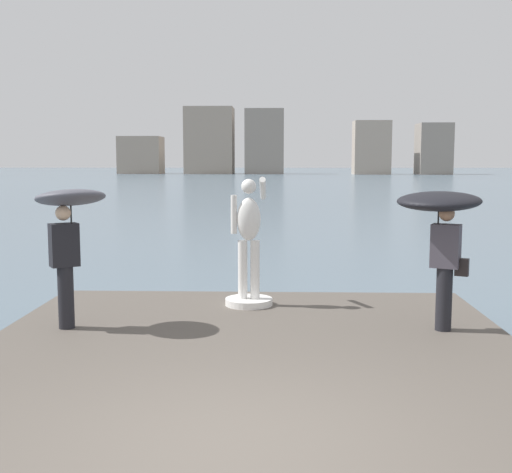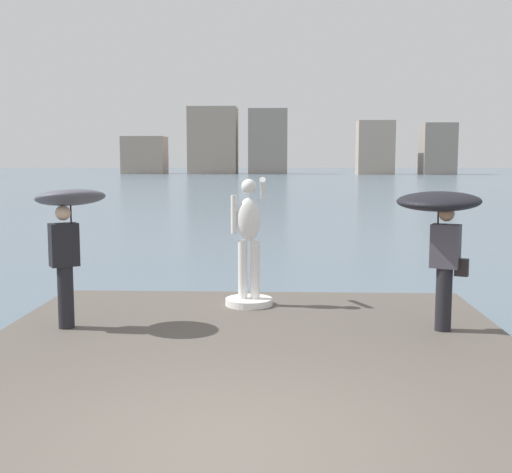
% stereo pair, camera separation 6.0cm
% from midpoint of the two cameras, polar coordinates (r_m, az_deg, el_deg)
% --- Properties ---
extents(ground_plane, '(400.00, 400.00, 0.00)m').
position_cam_midpoint_polar(ground_plane, '(45.22, 1.80, 3.24)').
color(ground_plane, slate).
extents(pier, '(6.99, 9.27, 0.40)m').
position_cam_midpoint_polar(pier, '(7.24, -0.85, -13.87)').
color(pier, '#564F47').
rests_on(pier, ground).
extents(statue_white_figure, '(0.77, 0.95, 2.09)m').
position_cam_midpoint_polar(statue_white_figure, '(10.46, -0.47, -1.49)').
color(statue_white_figure, white).
rests_on(statue_white_figure, pier).
extents(onlooker_left, '(1.34, 1.35, 2.01)m').
position_cam_midpoint_polar(onlooker_left, '(9.37, -16.03, 1.38)').
color(onlooker_left, black).
rests_on(onlooker_left, pier).
extents(onlooker_right, '(1.52, 1.53, 1.95)m').
position_cam_midpoint_polar(onlooker_right, '(9.22, 16.12, 1.60)').
color(onlooker_right, black).
rests_on(onlooker_right, pier).
extents(distant_skyline, '(66.65, 11.53, 13.52)m').
position_cam_midpoint_polar(distant_skyline, '(132.81, 0.92, 8.04)').
color(distant_skyline, gray).
rests_on(distant_skyline, ground).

